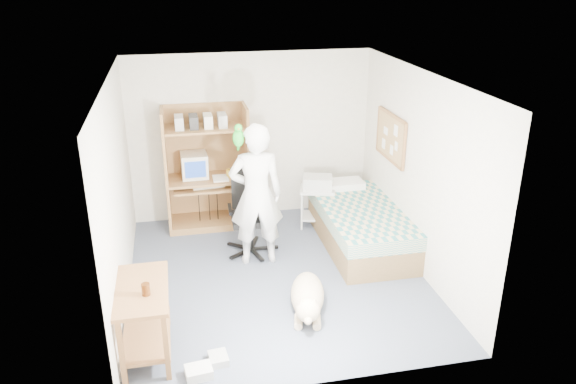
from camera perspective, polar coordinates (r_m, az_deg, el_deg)
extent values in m
plane|color=#4C5367|center=(7.15, -1.16, -8.53)|extent=(4.00, 4.00, 0.00)
cube|color=silver|center=(8.47, -3.76, 5.64)|extent=(3.60, 0.02, 2.50)
cube|color=silver|center=(7.13, 13.13, 1.91)|extent=(0.02, 4.00, 2.50)
cube|color=silver|center=(6.54, -16.93, -0.35)|extent=(0.02, 4.00, 2.50)
cube|color=white|center=(6.26, -1.33, 11.59)|extent=(3.60, 4.00, 0.02)
cube|color=brown|center=(8.22, -12.26, 2.09)|extent=(0.04, 0.60, 1.80)
cube|color=brown|center=(8.28, -4.22, 2.69)|extent=(0.04, 0.60, 1.80)
cube|color=brown|center=(8.50, -8.37, 3.04)|extent=(1.20, 0.02, 1.80)
cube|color=brown|center=(8.28, -8.17, 1.36)|extent=(1.12, 0.60, 0.04)
cube|color=brown|center=(8.24, -8.09, 0.51)|extent=(1.00, 0.50, 0.03)
cube|color=brown|center=(8.05, -8.46, 6.42)|extent=(1.12, 0.55, 0.03)
cube|color=brown|center=(8.55, -7.92, -2.97)|extent=(1.12, 0.60, 0.10)
cube|color=brown|center=(7.88, 7.36, -4.17)|extent=(1.00, 2.00, 0.36)
cube|color=#2D7979|center=(7.76, 7.46, -2.32)|extent=(1.02, 2.02, 0.20)
cube|color=white|center=(8.40, 5.75, 0.75)|extent=(0.55, 0.35, 0.12)
cube|color=brown|center=(5.67, -14.65, -9.58)|extent=(0.50, 1.00, 0.04)
cube|color=brown|center=(5.53, -16.55, -15.49)|extent=(0.05, 0.05, 0.70)
cube|color=brown|center=(5.49, -12.25, -15.25)|extent=(0.05, 0.05, 0.70)
cube|color=brown|center=(6.27, -16.03, -10.54)|extent=(0.05, 0.05, 0.70)
cube|color=brown|center=(6.24, -12.32, -10.30)|extent=(0.05, 0.05, 0.70)
cube|color=brown|center=(5.96, -14.15, -13.93)|extent=(0.46, 0.92, 0.03)
cube|color=#997444|center=(7.84, 10.41, 5.50)|extent=(0.03, 0.90, 0.60)
cube|color=brown|center=(7.76, 10.54, 7.69)|extent=(0.04, 0.94, 0.04)
cube|color=brown|center=(7.93, 10.23, 3.35)|extent=(0.04, 0.94, 0.04)
cylinder|color=black|center=(7.70, -3.76, -5.80)|extent=(0.63, 0.63, 0.06)
cylinder|color=black|center=(7.61, -3.80, -4.47)|extent=(0.06, 0.06, 0.42)
cube|color=black|center=(7.50, -3.84, -2.73)|extent=(0.51, 0.51, 0.08)
cube|color=black|center=(7.59, -4.10, 0.42)|extent=(0.45, 0.08, 0.58)
cube|color=black|center=(7.42, -5.91, -1.75)|extent=(0.05, 0.32, 0.04)
cube|color=black|center=(7.46, -1.86, -1.49)|extent=(0.05, 0.32, 0.04)
imported|color=white|center=(7.11, -3.24, -0.31)|extent=(0.70, 0.47, 1.87)
ellipsoid|color=#168D14|center=(6.85, -5.07, 5.48)|extent=(0.14, 0.14, 0.22)
sphere|color=#168D14|center=(6.77, -5.07, 6.50)|extent=(0.10, 0.10, 0.10)
cone|color=#DE5013|center=(6.72, -5.04, 6.39)|extent=(0.04, 0.04, 0.04)
cylinder|color=#168D14|center=(6.94, -5.07, 4.60)|extent=(0.04, 0.15, 0.13)
ellipsoid|color=#C9AE87|center=(6.46, 1.98, -10.34)|extent=(0.55, 0.86, 0.36)
sphere|color=#C9AE87|center=(6.04, 2.04, -11.88)|extent=(0.27, 0.27, 0.27)
cone|color=#C9AE87|center=(5.95, 1.40, -11.02)|extent=(0.08, 0.08, 0.10)
cone|color=#C9AE87|center=(5.95, 2.71, -11.03)|extent=(0.08, 0.08, 0.10)
ellipsoid|color=#C9AE87|center=(5.97, 2.04, -12.83)|extent=(0.12, 0.16, 0.09)
cylinder|color=#C9AE87|center=(6.85, 1.94, -8.92)|extent=(0.12, 0.26, 0.13)
cube|color=silver|center=(8.24, 3.01, 0.28)|extent=(0.59, 0.52, 0.04)
cube|color=silver|center=(8.41, 2.96, -2.46)|extent=(0.54, 0.47, 0.03)
cylinder|color=silver|center=(8.15, 1.77, -2.19)|extent=(0.03, 0.03, 0.58)
cylinder|color=silver|center=(8.26, 4.76, -1.92)|extent=(0.03, 0.03, 0.58)
cylinder|color=silver|center=(8.45, 1.23, -1.25)|extent=(0.03, 0.03, 0.58)
cylinder|color=silver|center=(8.56, 4.12, -1.01)|extent=(0.03, 0.03, 0.58)
cube|color=beige|center=(8.20, 3.03, 0.99)|extent=(0.49, 0.42, 0.18)
cube|color=beige|center=(8.25, -9.51, 2.71)|extent=(0.38, 0.40, 0.35)
cube|color=navy|center=(8.07, -9.39, 2.27)|extent=(0.30, 0.02, 0.24)
cube|color=beige|center=(8.20, -8.10, 0.61)|extent=(0.46, 0.21, 0.03)
cylinder|color=gold|center=(8.23, -6.00, 1.92)|extent=(0.08, 0.08, 0.12)
cylinder|color=#3E1E0A|center=(5.51, -14.24, -9.56)|extent=(0.08, 0.08, 0.12)
cube|color=white|center=(5.66, -9.05, -17.62)|extent=(0.27, 0.23, 0.10)
cube|color=#AFAFAA|center=(5.80, -7.09, -16.45)|extent=(0.20, 0.24, 0.08)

